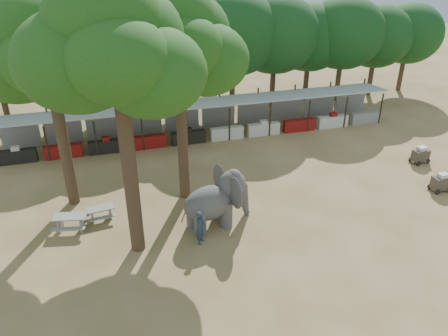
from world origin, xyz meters
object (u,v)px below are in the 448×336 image
object	(u,v)px
picnic_table_near	(71,221)
cart_back	(421,155)
yard_tree_left	(43,51)
elephant	(217,200)
cart_front	(441,182)
yard_tree_back	(174,41)
yard_tree_center	(112,49)
handler	(200,227)
picnic_table_far	(101,212)

from	to	relation	value
picnic_table_near	cart_back	world-z (taller)	cart_back
yard_tree_left	elephant	distance (m)	10.77
yard_tree_left	cart_back	xyz separation A→B (m)	(21.51, -1.19, -7.65)
elephant	cart_front	distance (m)	13.19
yard_tree_left	yard_tree_back	bearing A→B (deg)	-9.46
yard_tree_center	handler	distance (m)	8.89
yard_tree_back	handler	world-z (taller)	yard_tree_back
picnic_table_near	picnic_table_far	xyz separation A→B (m)	(1.45, 0.54, -0.08)
elephant	picnic_table_far	bearing A→B (deg)	145.99
picnic_table_near	cart_front	size ratio (longest dim) A/B	1.61
picnic_table_near	cart_back	bearing A→B (deg)	15.06
handler	picnic_table_near	size ratio (longest dim) A/B	0.96
yard_tree_back	cart_back	size ratio (longest dim) A/B	9.15
picnic_table_far	cart_back	bearing A→B (deg)	-4.39
yard_tree_left	elephant	size ratio (longest dim) A/B	2.85
elephant	cart_front	size ratio (longest dim) A/B	3.41
elephant	picnic_table_near	world-z (taller)	elephant
yard_tree_back	cart_front	distance (m)	16.81
yard_tree_left	picnic_table_far	xyz separation A→B (m)	(1.54, -2.28, -7.76)
yard_tree_back	picnic_table_far	xyz separation A→B (m)	(-4.46, -1.28, -8.10)
picnic_table_near	cart_front	distance (m)	20.34
yard_tree_left	yard_tree_center	distance (m)	5.92
elephant	picnic_table_far	size ratio (longest dim) A/B	2.58
yard_tree_back	elephant	distance (m)	7.92
yard_tree_left	picnic_table_far	distance (m)	8.23
elephant	handler	distance (m)	1.81
picnic_table_far	cart_front	size ratio (longest dim) A/B	1.32
picnic_table_near	picnic_table_far	distance (m)	1.55
handler	picnic_table_near	bearing A→B (deg)	87.85
yard_tree_back	elephant	xyz separation A→B (m)	(1.20, -3.30, -7.10)
elephant	picnic_table_near	size ratio (longest dim) A/B	2.12
yard_tree_center	picnic_table_near	world-z (taller)	yard_tree_center
yard_tree_center	cart_back	world-z (taller)	yard_tree_center
yard_tree_back	yard_tree_left	bearing A→B (deg)	170.54
yard_tree_back	cart_back	bearing A→B (deg)	-0.70
elephant	picnic_table_far	world-z (taller)	elephant
yard_tree_back	elephant	world-z (taller)	yard_tree_back
elephant	cart_back	distance (m)	14.68
yard_tree_center	yard_tree_back	distance (m)	5.04
yard_tree_back	handler	bearing A→B (deg)	-89.45
picnic_table_near	cart_front	world-z (taller)	cart_front
picnic_table_far	yard_tree_back	bearing A→B (deg)	8.47
elephant	yard_tree_back	bearing A→B (deg)	95.56
yard_tree_left	elephant	xyz separation A→B (m)	(7.20, -4.30, -6.76)
yard_tree_center	cart_front	xyz separation A→B (m)	(17.35, 0.47, -8.66)
yard_tree_left	yard_tree_center	world-z (taller)	yard_tree_center
yard_tree_left	handler	distance (m)	11.02
yard_tree_center	yard_tree_back	world-z (taller)	yard_tree_center
yard_tree_back	yard_tree_center	bearing A→B (deg)	-126.86
cart_back	picnic_table_near	bearing A→B (deg)	175.30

